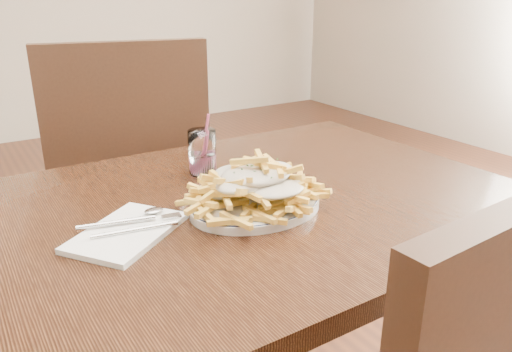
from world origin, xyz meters
TOP-DOWN VIEW (x-y plane):
  - table at (0.00, 0.00)m, footprint 1.20×0.80m
  - chair_far at (0.00, 0.68)m, footprint 0.56×0.56m
  - fries_plate at (0.02, -0.06)m, footprint 0.29×0.26m
  - loaded_fries at (0.02, -0.06)m, footprint 0.30×0.26m
  - napkin at (-0.23, -0.03)m, footprint 0.24×0.23m
  - cutlery at (-0.23, -0.02)m, footprint 0.19×0.09m
  - water_glass at (0.03, 0.18)m, footprint 0.06×0.06m

SIDE VIEW (x-z plane):
  - chair_far at x=0.00m, z-range 0.07..1.09m
  - table at x=0.00m, z-range 0.30..1.05m
  - napkin at x=-0.23m, z-range 0.75..0.76m
  - fries_plate at x=0.02m, z-range 0.75..0.77m
  - cutlery at x=-0.23m, z-range 0.76..0.77m
  - water_glass at x=0.03m, z-range 0.72..0.87m
  - loaded_fries at x=0.02m, z-range 0.77..0.85m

